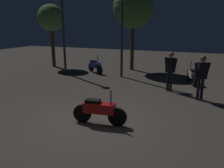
{
  "coord_description": "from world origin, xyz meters",
  "views": [
    {
      "loc": [
        2.96,
        -5.71,
        2.88
      ],
      "look_at": [
        0.31,
        0.85,
        1.0
      ],
      "focal_mm": 35.44,
      "sensor_mm": 36.0,
      "label": 1
    }
  ],
  "objects_px": {
    "motorcycle_blue_parked_left": "(95,66)",
    "person_bystander_far": "(170,68)",
    "streetlamp_far": "(122,14)",
    "person_rider_beside": "(202,74)",
    "streetlamp_near": "(63,18)",
    "motorcycle_white_parked_right": "(192,75)",
    "motorcycle_red_foreground": "(99,110)"
  },
  "relations": [
    {
      "from": "motorcycle_red_foreground",
      "to": "motorcycle_blue_parked_left",
      "type": "bearing_deg",
      "value": 109.75
    },
    {
      "from": "motorcycle_blue_parked_left",
      "to": "streetlamp_near",
      "type": "height_order",
      "value": "streetlamp_near"
    },
    {
      "from": "person_bystander_far",
      "to": "streetlamp_near",
      "type": "xyz_separation_m",
      "value": [
        -6.39,
        1.36,
        2.23
      ]
    },
    {
      "from": "motorcycle_blue_parked_left",
      "to": "person_bystander_far",
      "type": "distance_m",
      "value": 5.4
    },
    {
      "from": "person_bystander_far",
      "to": "streetlamp_far",
      "type": "bearing_deg",
      "value": 85.68
    },
    {
      "from": "motorcycle_blue_parked_left",
      "to": "person_rider_beside",
      "type": "xyz_separation_m",
      "value": [
        6.14,
        -3.07,
        0.63
      ]
    },
    {
      "from": "motorcycle_white_parked_right",
      "to": "motorcycle_blue_parked_left",
      "type": "bearing_deg",
      "value": 68.99
    },
    {
      "from": "motorcycle_red_foreground",
      "to": "motorcycle_blue_parked_left",
      "type": "distance_m",
      "value": 7.43
    },
    {
      "from": "streetlamp_far",
      "to": "motorcycle_white_parked_right",
      "type": "bearing_deg",
      "value": -1.73
    },
    {
      "from": "person_bystander_far",
      "to": "motorcycle_white_parked_right",
      "type": "bearing_deg",
      "value": 2.75
    },
    {
      "from": "motorcycle_red_foreground",
      "to": "person_bystander_far",
      "type": "height_order",
      "value": "person_bystander_far"
    },
    {
      "from": "person_bystander_far",
      "to": "streetlamp_near",
      "type": "bearing_deg",
      "value": 106.51
    },
    {
      "from": "person_rider_beside",
      "to": "streetlamp_far",
      "type": "xyz_separation_m",
      "value": [
        -4.26,
        2.68,
        2.42
      ]
    },
    {
      "from": "motorcycle_blue_parked_left",
      "to": "streetlamp_near",
      "type": "distance_m",
      "value": 3.39
    },
    {
      "from": "motorcycle_red_foreground",
      "to": "streetlamp_near",
      "type": "height_order",
      "value": "streetlamp_near"
    },
    {
      "from": "person_bystander_far",
      "to": "person_rider_beside",
      "type": "bearing_deg",
      "value": -91.98
    },
    {
      "from": "person_bystander_far",
      "to": "streetlamp_far",
      "type": "height_order",
      "value": "streetlamp_far"
    },
    {
      "from": "motorcycle_red_foreground",
      "to": "person_rider_beside",
      "type": "distance_m",
      "value": 4.52
    },
    {
      "from": "person_bystander_far",
      "to": "motorcycle_red_foreground",
      "type": "bearing_deg",
      "value": -170.03
    },
    {
      "from": "person_rider_beside",
      "to": "person_bystander_far",
      "type": "bearing_deg",
      "value": 29.15
    },
    {
      "from": "motorcycle_blue_parked_left",
      "to": "streetlamp_far",
      "type": "height_order",
      "value": "streetlamp_far"
    },
    {
      "from": "person_rider_beside",
      "to": "streetlamp_far",
      "type": "relative_size",
      "value": 0.32
    },
    {
      "from": "motorcycle_blue_parked_left",
      "to": "streetlamp_near",
      "type": "bearing_deg",
      "value": -113.62
    },
    {
      "from": "motorcycle_blue_parked_left",
      "to": "streetlamp_near",
      "type": "relative_size",
      "value": 0.27
    },
    {
      "from": "motorcycle_white_parked_right",
      "to": "streetlamp_near",
      "type": "bearing_deg",
      "value": 77.47
    },
    {
      "from": "motorcycle_white_parked_right",
      "to": "streetlamp_far",
      "type": "xyz_separation_m",
      "value": [
        -3.83,
        0.12,
        3.05
      ]
    },
    {
      "from": "motorcycle_red_foreground",
      "to": "person_bystander_far",
      "type": "xyz_separation_m",
      "value": [
        1.45,
        4.31,
        0.63
      ]
    },
    {
      "from": "motorcycle_white_parked_right",
      "to": "streetlamp_near",
      "type": "xyz_separation_m",
      "value": [
        -7.26,
        -0.44,
        2.86
      ]
    },
    {
      "from": "person_rider_beside",
      "to": "motorcycle_white_parked_right",
      "type": "bearing_deg",
      "value": -20.84
    },
    {
      "from": "motorcycle_white_parked_right",
      "to": "person_bystander_far",
      "type": "height_order",
      "value": "person_bystander_far"
    },
    {
      "from": "person_rider_beside",
      "to": "streetlamp_near",
      "type": "relative_size",
      "value": 0.34
    },
    {
      "from": "motorcycle_red_foreground",
      "to": "motorcycle_blue_parked_left",
      "type": "xyz_separation_m",
      "value": [
        -3.39,
        6.61,
        0.0
      ]
    }
  ]
}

